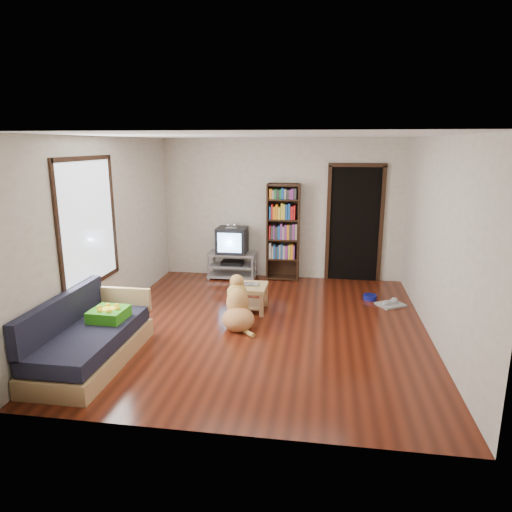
# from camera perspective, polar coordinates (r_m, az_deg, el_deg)

# --- Properties ---
(ground) EXTENTS (5.00, 5.00, 0.00)m
(ground) POSITION_cam_1_polar(r_m,az_deg,el_deg) (6.51, 0.91, -8.72)
(ground) COLOR #541C0E
(ground) RESTS_ON ground
(ceiling) EXTENTS (5.00, 5.00, 0.00)m
(ceiling) POSITION_cam_1_polar(r_m,az_deg,el_deg) (6.01, 1.01, 14.81)
(ceiling) COLOR white
(ceiling) RESTS_ON ground
(wall_back) EXTENTS (4.50, 0.00, 4.50)m
(wall_back) POSITION_cam_1_polar(r_m,az_deg,el_deg) (8.58, 3.21, 5.81)
(wall_back) COLOR beige
(wall_back) RESTS_ON ground
(wall_front) EXTENTS (4.50, 0.00, 4.50)m
(wall_front) POSITION_cam_1_polar(r_m,az_deg,el_deg) (3.75, -4.20, -4.89)
(wall_front) COLOR beige
(wall_front) RESTS_ON ground
(wall_left) EXTENTS (0.00, 5.00, 5.00)m
(wall_left) POSITION_cam_1_polar(r_m,az_deg,el_deg) (6.80, -18.21, 3.00)
(wall_left) COLOR beige
(wall_left) RESTS_ON ground
(wall_right) EXTENTS (0.00, 5.00, 5.00)m
(wall_right) POSITION_cam_1_polar(r_m,az_deg,el_deg) (6.25, 21.88, 1.78)
(wall_right) COLOR beige
(wall_right) RESTS_ON ground
(green_cushion) EXTENTS (0.42, 0.42, 0.14)m
(green_cushion) POSITION_cam_1_polar(r_m,az_deg,el_deg) (5.86, -17.92, -6.93)
(green_cushion) COLOR green
(green_cushion) RESTS_ON sofa
(laptop) EXTENTS (0.34, 0.24, 0.03)m
(laptop) POSITION_cam_1_polar(r_m,az_deg,el_deg) (6.93, -1.00, -3.67)
(laptop) COLOR silver
(laptop) RESTS_ON coffee_table
(dog_bowl) EXTENTS (0.22, 0.22, 0.08)m
(dog_bowl) POSITION_cam_1_polar(r_m,az_deg,el_deg) (7.78, 14.06, -5.01)
(dog_bowl) COLOR navy
(dog_bowl) RESTS_ON ground
(grey_rag) EXTENTS (0.51, 0.48, 0.03)m
(grey_rag) POSITION_cam_1_polar(r_m,az_deg,el_deg) (7.59, 16.48, -5.85)
(grey_rag) COLOR #A6A6A6
(grey_rag) RESTS_ON ground
(window) EXTENTS (0.03, 1.46, 1.70)m
(window) POSITION_cam_1_polar(r_m,az_deg,el_deg) (6.32, -20.23, 3.91)
(window) COLOR white
(window) RESTS_ON wall_left
(doorway) EXTENTS (1.03, 0.05, 2.19)m
(doorway) POSITION_cam_1_polar(r_m,az_deg,el_deg) (8.57, 12.23, 4.28)
(doorway) COLOR black
(doorway) RESTS_ON wall_back
(tv_stand) EXTENTS (0.90, 0.45, 0.50)m
(tv_stand) POSITION_cam_1_polar(r_m,az_deg,el_deg) (8.67, -2.97, -1.05)
(tv_stand) COLOR #99999E
(tv_stand) RESTS_ON ground
(crt_tv) EXTENTS (0.55, 0.52, 0.58)m
(crt_tv) POSITION_cam_1_polar(r_m,az_deg,el_deg) (8.58, -2.98, 2.05)
(crt_tv) COLOR black
(crt_tv) RESTS_ON tv_stand
(bookshelf) EXTENTS (0.60, 0.30, 1.80)m
(bookshelf) POSITION_cam_1_polar(r_m,az_deg,el_deg) (8.47, 3.42, 3.65)
(bookshelf) COLOR black
(bookshelf) RESTS_ON ground
(sofa) EXTENTS (0.80, 1.80, 0.80)m
(sofa) POSITION_cam_1_polar(r_m,az_deg,el_deg) (5.76, -20.20, -9.95)
(sofa) COLOR tan
(sofa) RESTS_ON ground
(coffee_table) EXTENTS (0.55, 0.55, 0.40)m
(coffee_table) POSITION_cam_1_polar(r_m,az_deg,el_deg) (7.00, -0.95, -4.63)
(coffee_table) COLOR tan
(coffee_table) RESTS_ON ground
(dog) EXTENTS (0.55, 0.81, 0.72)m
(dog) POSITION_cam_1_polar(r_m,az_deg,el_deg) (6.44, -2.28, -6.48)
(dog) COLOR #C5804B
(dog) RESTS_ON ground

